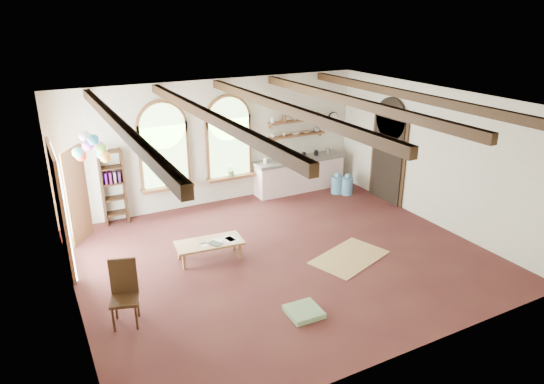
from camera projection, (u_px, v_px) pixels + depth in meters
floor at (283, 256)px, 10.07m from camera, size 8.00×8.00×0.00m
ceiling_beams at (284, 108)px, 8.96m from camera, size 6.20×6.80×0.18m
window_left at (164, 149)px, 11.71m from camera, size 1.30×0.28×2.20m
window_right at (229, 141)px, 12.45m from camera, size 1.30×0.28×2.20m
left_doorway at (61, 210)px, 9.43m from camera, size 0.10×1.90×2.50m
right_doorway at (387, 160)px, 12.64m from camera, size 0.10×1.30×2.40m
kitchen_counter at (299, 174)px, 13.55m from camera, size 2.68×0.62×0.94m
wall_shelf_lower at (297, 135)px, 13.31m from camera, size 1.70×0.24×0.04m
wall_shelf_upper at (297, 121)px, 13.17m from camera, size 1.70×0.24×0.04m
wall_clock at (333, 118)px, 13.79m from camera, size 0.32×0.04×0.32m
bookshelf at (113, 187)px, 11.32m from camera, size 0.53×0.32×1.80m
coffee_table at (209, 244)px, 9.84m from camera, size 1.40×0.75×0.38m
side_chair at (125, 306)px, 7.82m from camera, size 0.54×0.54×1.10m
floor_mat at (349, 257)px, 10.00m from camera, size 1.81×1.44×0.02m
floor_cushion at (304, 312)px, 8.15m from camera, size 0.57×0.57×0.10m
water_jug_a at (337, 184)px, 13.39m from camera, size 0.32×0.32×0.61m
water_jug_b at (347, 185)px, 13.31m from camera, size 0.31×0.31×0.60m
balloon_cluster at (92, 147)px, 9.27m from camera, size 0.68×0.76×1.14m
table_book at (197, 242)px, 9.79m from camera, size 0.17×0.24×0.02m
tablet at (215, 243)px, 9.75m from camera, size 0.31×0.33×0.01m
potted_plant_left at (168, 181)px, 11.90m from camera, size 0.27×0.23×0.30m
potted_plant_right at (231, 171)px, 12.64m from camera, size 0.27×0.23×0.30m
shelf_cup_a at (273, 136)px, 12.96m from camera, size 0.12×0.10×0.10m
shelf_cup_b at (284, 134)px, 13.11m from camera, size 0.10×0.10×0.09m
shelf_bowl_a at (295, 134)px, 13.27m from camera, size 0.22×0.22×0.05m
shelf_bowl_b at (306, 132)px, 13.42m from camera, size 0.20×0.20×0.06m
shelf_vase at (317, 128)px, 13.55m from camera, size 0.18×0.18×0.19m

